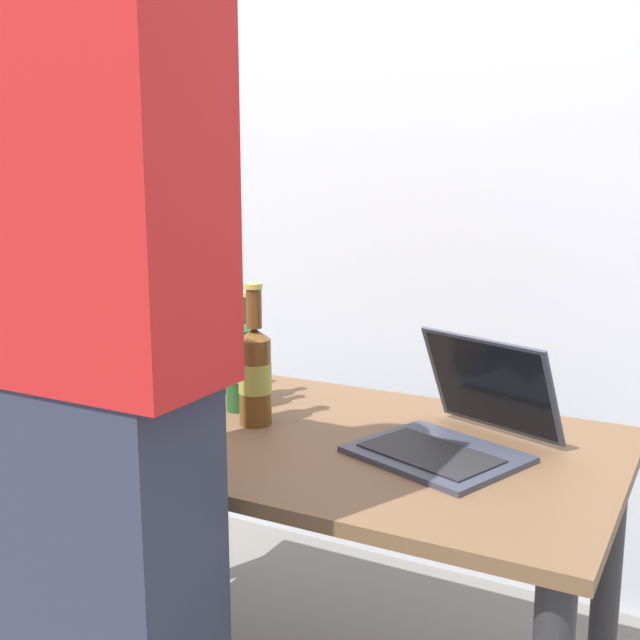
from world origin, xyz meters
TOP-DOWN VIEW (x-y plane):
  - desk at (0.00, 0.00)m, footprint 1.33×0.74m
  - laptop at (0.33, 0.04)m, footprint 0.41×0.43m
  - beer_bottle_dark at (-0.12, -0.01)m, footprint 0.07×0.07m
  - beer_bottle_brown at (-0.21, 0.06)m, footprint 0.06×0.06m
  - beer_bottle_amber at (-0.23, 0.14)m, footprint 0.06×0.06m
  - beer_bottle_green at (-0.35, 0.15)m, footprint 0.07×0.07m
  - person_figure at (-0.08, -0.54)m, footprint 0.43×0.28m
  - back_wall at (0.00, 0.86)m, footprint 6.00×0.10m

SIDE VIEW (x-z plane):
  - desk at x=0.00m, z-range 0.24..0.94m
  - laptop at x=0.33m, z-range 0.64..0.87m
  - beer_bottle_amber at x=-0.23m, z-range 0.67..0.94m
  - beer_bottle_brown at x=-0.21m, z-range 0.67..0.97m
  - beer_bottle_green at x=-0.35m, z-range 0.68..0.97m
  - beer_bottle_dark at x=-0.12m, z-range 0.67..0.98m
  - person_figure at x=-0.08m, z-range 0.01..1.88m
  - back_wall at x=0.00m, z-range 0.00..2.60m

